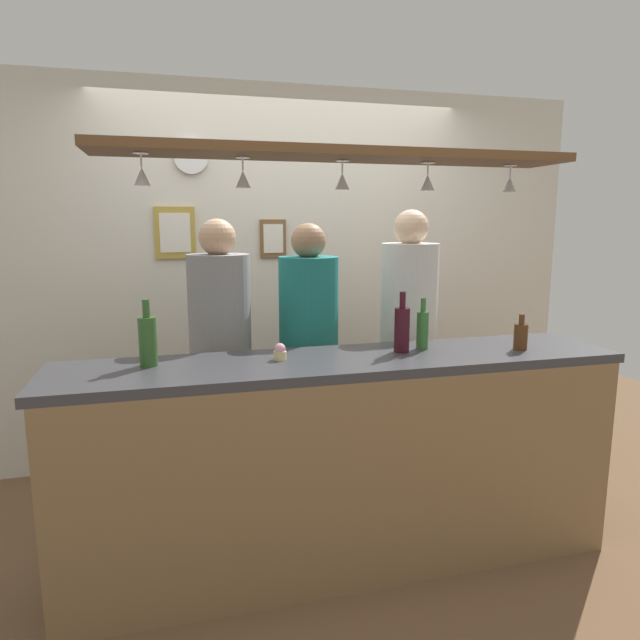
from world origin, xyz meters
The scene contains 20 objects.
ground_plane centered at (0.00, 0.00, 0.00)m, with size 8.00×8.00×0.00m, color brown.
back_wall centered at (0.00, 1.10, 1.30)m, with size 4.40×0.06×2.60m, color silver.
bar_counter centered at (0.00, -0.51, 0.70)m, with size 2.70×0.55×1.05m.
overhead_glass_rack centered at (0.00, -0.30, 1.98)m, with size 2.20×0.36×0.04m, color brown.
hanging_wineglass_far_left centered at (-0.87, -0.32, 1.87)m, with size 0.07×0.07×0.13m.
hanging_wineglass_left centered at (-0.45, -0.26, 1.87)m, with size 0.07×0.07×0.13m.
hanging_wineglass_center_left centered at (0.01, -0.25, 1.87)m, with size 0.07×0.07×0.13m.
hanging_wineglass_center centered at (0.44, -0.27, 1.87)m, with size 0.07×0.07×0.13m.
hanging_wineglass_center_right centered at (0.90, -0.26, 1.87)m, with size 0.07×0.07×0.13m.
person_left_grey_shirt centered at (-0.53, 0.25, 1.03)m, with size 0.34×0.34×1.70m.
person_middle_teal_shirt centered at (-0.03, 0.25, 1.01)m, with size 0.34×0.34×1.68m.
person_right_white_patterned_shirt centered at (0.59, 0.25, 1.06)m, with size 0.34×0.34×1.75m.
bottle_beer_green_import centered at (0.44, -0.27, 1.15)m, with size 0.06×0.06×0.26m.
bottle_beer_brown_stubby centered at (0.91, -0.41, 1.12)m, with size 0.07×0.07×0.18m.
bottle_champagne_green centered at (-0.89, -0.27, 1.16)m, with size 0.08×0.08×0.30m.
bottle_wine_dark_red centered at (0.31, -0.31, 1.16)m, with size 0.08×0.08×0.30m.
cupcake centered at (-0.30, -0.31, 1.08)m, with size 0.06×0.06×0.08m.
picture_frame_crest centered at (-0.08, 1.06, 1.57)m, with size 0.18×0.02×0.26m.
picture_frame_caricature centered at (-0.74, 1.06, 1.61)m, with size 0.26×0.02×0.34m.
wall_clock centered at (-0.62, 1.05, 2.10)m, with size 0.22×0.22×0.03m, color white.
Camera 1 is at (-0.77, -2.80, 1.68)m, focal length 31.23 mm.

